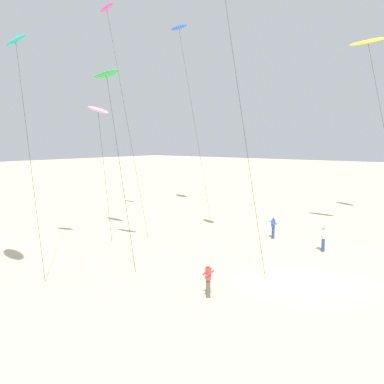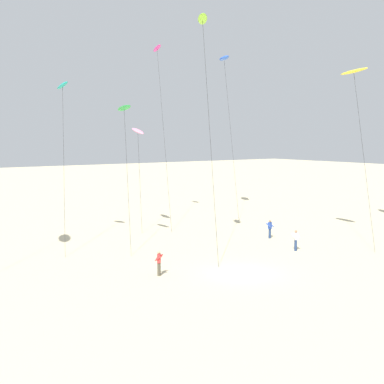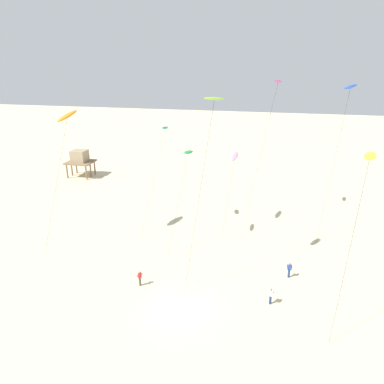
{
  "view_description": "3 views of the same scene",
  "coord_description": "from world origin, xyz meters",
  "px_view_note": "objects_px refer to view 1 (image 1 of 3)",
  "views": [
    {
      "loc": [
        -24.29,
        -11.83,
        7.69
      ],
      "look_at": [
        -1.4,
        6.37,
        4.53
      ],
      "focal_mm": 48.79,
      "sensor_mm": 36.0,
      "label": 1
    },
    {
      "loc": [
        -21.43,
        -24.74,
        9.03
      ],
      "look_at": [
        0.71,
        6.81,
        4.81
      ],
      "focal_mm": 46.7,
      "sensor_mm": 36.0,
      "label": 2
    },
    {
      "loc": [
        6.85,
        -25.83,
        21.34
      ],
      "look_at": [
        -1.16,
        9.8,
        7.68
      ],
      "focal_mm": 33.57,
      "sensor_mm": 36.0,
      "label": 3
    }
  ],
  "objects_px": {
    "kite_green": "(107,76)",
    "kite_flyer_furthest": "(273,227)",
    "kite_pink": "(98,110)",
    "kite_yellow": "(368,43)",
    "kite_flyer_middle": "(208,279)",
    "kite_teal": "(16,43)",
    "kite_flyer_nearest": "(323,238)",
    "kite_blue": "(179,28)",
    "kite_magenta": "(107,12)"
  },
  "relations": [
    {
      "from": "kite_green",
      "to": "kite_flyer_furthest",
      "type": "height_order",
      "value": "kite_green"
    },
    {
      "from": "kite_flyer_furthest",
      "to": "kite_pink",
      "type": "bearing_deg",
      "value": 123.05
    },
    {
      "from": "kite_yellow",
      "to": "kite_flyer_middle",
      "type": "height_order",
      "value": "kite_yellow"
    },
    {
      "from": "kite_teal",
      "to": "kite_flyer_nearest",
      "type": "xyz_separation_m",
      "value": [
        13.85,
        -13.53,
        -12.28
      ]
    },
    {
      "from": "kite_teal",
      "to": "kite_flyer_middle",
      "type": "relative_size",
      "value": 8.26
    },
    {
      "from": "kite_flyer_furthest",
      "to": "kite_green",
      "type": "bearing_deg",
      "value": 157.04
    },
    {
      "from": "kite_green",
      "to": "kite_yellow",
      "type": "relative_size",
      "value": 0.79
    },
    {
      "from": "kite_green",
      "to": "kite_flyer_nearest",
      "type": "xyz_separation_m",
      "value": [
        10.05,
        -9.83,
        -10.43
      ]
    },
    {
      "from": "kite_teal",
      "to": "kite_flyer_furthest",
      "type": "bearing_deg",
      "value": -29.14
    },
    {
      "from": "kite_pink",
      "to": "kite_flyer_middle",
      "type": "bearing_deg",
      "value": -114.71
    },
    {
      "from": "kite_green",
      "to": "kite_teal",
      "type": "distance_m",
      "value": 5.62
    },
    {
      "from": "kite_yellow",
      "to": "kite_teal",
      "type": "bearing_deg",
      "value": 145.46
    },
    {
      "from": "kite_pink",
      "to": "kite_teal",
      "type": "distance_m",
      "value": 9.44
    },
    {
      "from": "kite_blue",
      "to": "kite_pink",
      "type": "distance_m",
      "value": 15.86
    },
    {
      "from": "kite_flyer_nearest",
      "to": "kite_flyer_middle",
      "type": "relative_size",
      "value": 1.0
    },
    {
      "from": "kite_green",
      "to": "kite_flyer_furthest",
      "type": "relative_size",
      "value": 7.05
    },
    {
      "from": "kite_magenta",
      "to": "kite_green",
      "type": "bearing_deg",
      "value": -132.97
    },
    {
      "from": "kite_green",
      "to": "kite_flyer_nearest",
      "type": "height_order",
      "value": "kite_green"
    },
    {
      "from": "kite_blue",
      "to": "kite_magenta",
      "type": "bearing_deg",
      "value": 174.16
    },
    {
      "from": "kite_pink",
      "to": "kite_flyer_nearest",
      "type": "height_order",
      "value": "kite_pink"
    },
    {
      "from": "kite_flyer_nearest",
      "to": "kite_flyer_middle",
      "type": "bearing_deg",
      "value": 179.73
    },
    {
      "from": "kite_blue",
      "to": "kite_teal",
      "type": "relative_size",
      "value": 1.35
    },
    {
      "from": "kite_yellow",
      "to": "kite_flyer_middle",
      "type": "xyz_separation_m",
      "value": [
        -18.95,
        0.34,
        -13.55
      ]
    },
    {
      "from": "kite_flyer_nearest",
      "to": "kite_flyer_furthest",
      "type": "relative_size",
      "value": 1.0
    },
    {
      "from": "kite_magenta",
      "to": "kite_yellow",
      "type": "relative_size",
      "value": 1.27
    },
    {
      "from": "kite_blue",
      "to": "kite_green",
      "type": "bearing_deg",
      "value": -152.98
    },
    {
      "from": "kite_blue",
      "to": "kite_magenta",
      "type": "distance_m",
      "value": 8.53
    },
    {
      "from": "kite_pink",
      "to": "kite_magenta",
      "type": "distance_m",
      "value": 10.45
    },
    {
      "from": "kite_pink",
      "to": "kite_flyer_middle",
      "type": "distance_m",
      "value": 19.52
    },
    {
      "from": "kite_flyer_middle",
      "to": "kite_green",
      "type": "bearing_deg",
      "value": 74.63
    },
    {
      "from": "kite_teal",
      "to": "kite_flyer_furthest",
      "type": "distance_m",
      "value": 21.72
    },
    {
      "from": "kite_pink",
      "to": "kite_yellow",
      "type": "height_order",
      "value": "kite_yellow"
    },
    {
      "from": "kite_yellow",
      "to": "kite_blue",
      "type": "bearing_deg",
      "value": 85.75
    },
    {
      "from": "kite_pink",
      "to": "kite_yellow",
      "type": "distance_m",
      "value": 20.53
    },
    {
      "from": "kite_green",
      "to": "kite_flyer_middle",
      "type": "xyz_separation_m",
      "value": [
        -2.68,
        -9.77,
        -10.43
      ]
    },
    {
      "from": "kite_blue",
      "to": "kite_flyer_middle",
      "type": "relative_size",
      "value": 11.14
    },
    {
      "from": "kite_yellow",
      "to": "kite_teal",
      "type": "xyz_separation_m",
      "value": [
        -20.07,
        13.81,
        -1.27
      ]
    },
    {
      "from": "kite_magenta",
      "to": "kite_flyer_middle",
      "type": "bearing_deg",
      "value": -121.18
    },
    {
      "from": "kite_flyer_middle",
      "to": "kite_flyer_nearest",
      "type": "bearing_deg",
      "value": -0.27
    },
    {
      "from": "kite_flyer_middle",
      "to": "kite_teal",
      "type": "bearing_deg",
      "value": 94.72
    },
    {
      "from": "kite_magenta",
      "to": "kite_teal",
      "type": "distance_m",
      "value": 15.25
    },
    {
      "from": "kite_magenta",
      "to": "kite_flyer_furthest",
      "type": "xyz_separation_m",
      "value": [
        2.63,
        -14.9,
        -17.3
      ]
    },
    {
      "from": "kite_blue",
      "to": "kite_flyer_middle",
      "type": "distance_m",
      "value": 32.62
    },
    {
      "from": "kite_flyer_furthest",
      "to": "kite_flyer_middle",
      "type": "bearing_deg",
      "value": -161.88
    },
    {
      "from": "kite_green",
      "to": "kite_teal",
      "type": "bearing_deg",
      "value": 135.72
    },
    {
      "from": "kite_flyer_nearest",
      "to": "kite_flyer_middle",
      "type": "distance_m",
      "value": 12.74
    },
    {
      "from": "kite_pink",
      "to": "kite_flyer_nearest",
      "type": "bearing_deg",
      "value": -71.15
    },
    {
      "from": "kite_pink",
      "to": "kite_flyer_nearest",
      "type": "distance_m",
      "value": 18.95
    },
    {
      "from": "kite_flyer_middle",
      "to": "kite_flyer_furthest",
      "type": "relative_size",
      "value": 1.0
    },
    {
      "from": "kite_magenta",
      "to": "kite_flyer_nearest",
      "type": "distance_m",
      "value": 26.24
    }
  ]
}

